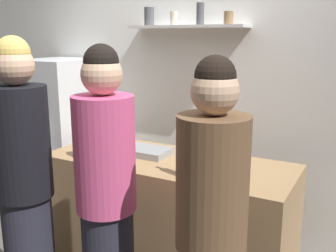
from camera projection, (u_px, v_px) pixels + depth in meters
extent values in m
cube|color=white|center=(191.00, 91.00, 3.47)|extent=(4.80, 0.10, 2.60)
cube|color=silver|center=(187.00, 27.00, 3.19)|extent=(1.02, 0.22, 0.02)
cylinder|color=#4C4C51|center=(149.00, 16.00, 3.34)|extent=(0.09, 0.09, 0.15)
cylinder|color=beige|center=(174.00, 18.00, 3.23)|extent=(0.06, 0.06, 0.11)
cylinder|color=#4C4C51|center=(200.00, 14.00, 3.12)|extent=(0.06, 0.06, 0.17)
cylinder|color=olive|center=(229.00, 18.00, 3.01)|extent=(0.07, 0.07, 0.10)
cube|color=silver|center=(63.00, 141.00, 3.79)|extent=(0.58, 0.64, 1.57)
cylinder|color=#99999E|center=(49.00, 144.00, 3.41)|extent=(0.02, 0.02, 0.45)
cube|color=#9E7A51|center=(168.00, 217.00, 2.93)|extent=(1.80, 0.72, 0.91)
cube|color=gray|center=(147.00, 151.00, 2.94)|extent=(0.34, 0.24, 0.05)
cylinder|color=#B2B2B7|center=(124.00, 136.00, 3.29)|extent=(0.12, 0.12, 0.11)
cylinder|color=silver|center=(126.00, 128.00, 3.29)|extent=(0.02, 0.01, 0.17)
cylinder|color=silver|center=(123.00, 129.00, 3.27)|extent=(0.01, 0.01, 0.16)
cylinder|color=silver|center=(124.00, 127.00, 3.28)|extent=(0.03, 0.01, 0.18)
cylinder|color=silver|center=(121.00, 128.00, 3.29)|extent=(0.01, 0.03, 0.16)
cylinder|color=silver|center=(125.00, 128.00, 3.30)|extent=(0.02, 0.01, 0.17)
cylinder|color=black|center=(182.00, 161.00, 2.48)|extent=(0.07, 0.07, 0.20)
cylinder|color=black|center=(182.00, 140.00, 2.45)|extent=(0.03, 0.03, 0.08)
cylinder|color=gold|center=(182.00, 132.00, 2.44)|extent=(0.03, 0.03, 0.02)
cylinder|color=#472814|center=(216.00, 141.00, 2.95)|extent=(0.08, 0.08, 0.20)
cylinder|color=#472814|center=(216.00, 121.00, 2.91)|extent=(0.03, 0.03, 0.10)
cylinder|color=maroon|center=(217.00, 114.00, 2.90)|extent=(0.04, 0.04, 0.02)
cylinder|color=silver|center=(81.00, 146.00, 2.86)|extent=(0.09, 0.09, 0.17)
cylinder|color=silver|center=(81.00, 132.00, 2.84)|extent=(0.05, 0.05, 0.03)
cylinder|color=yellow|center=(81.00, 129.00, 2.83)|extent=(0.06, 0.06, 0.02)
cylinder|color=black|center=(21.00, 142.00, 2.28)|extent=(0.34, 0.34, 0.66)
sphere|color=#D8AD8C|center=(14.00, 65.00, 2.18)|extent=(0.23, 0.23, 0.23)
sphere|color=#D8B759|center=(13.00, 53.00, 2.17)|extent=(0.19, 0.19, 0.19)
cylinder|color=brown|center=(212.00, 183.00, 1.80)|extent=(0.34, 0.34, 0.63)
sphere|color=#D8AD8C|center=(215.00, 91.00, 1.71)|extent=(0.22, 0.22, 0.22)
sphere|color=black|center=(215.00, 76.00, 1.69)|extent=(0.18, 0.18, 0.18)
cylinder|color=#D14C7F|center=(105.00, 154.00, 2.15)|extent=(0.34, 0.34, 0.65)
sphere|color=#D8AD8C|center=(102.00, 75.00, 2.05)|extent=(0.22, 0.22, 0.22)
sphere|color=black|center=(101.00, 62.00, 2.04)|extent=(0.19, 0.19, 0.19)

